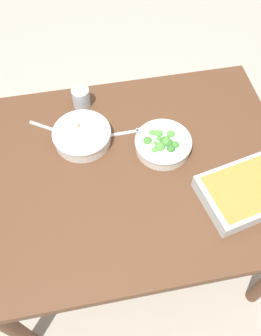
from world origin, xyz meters
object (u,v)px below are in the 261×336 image
object	(u,v)px
broccoli_bowl	(163,144)
fork_on_table	(129,132)
stew_bowl	(82,135)
spoon_by_stew	(55,130)
drink_cup	(81,98)
baking_dish	(246,191)

from	to	relation	value
broccoli_bowl	fork_on_table	xyz separation A→B (m)	(-0.11, 0.10, -0.03)
stew_bowl	spoon_by_stew	distance (m)	0.13
broccoli_bowl	drink_cup	distance (m)	0.39
drink_cup	fork_on_table	world-z (taller)	drink_cup
broccoli_bowl	fork_on_table	world-z (taller)	broccoli_bowl
fork_on_table	baking_dish	bearing A→B (deg)	-45.84
baking_dish	fork_on_table	xyz separation A→B (m)	(-0.34, 0.35, -0.03)
broccoli_bowl	baking_dish	distance (m)	0.34
drink_cup	baking_dish	bearing A→B (deg)	-46.54
broccoli_bowl	baking_dish	size ratio (longest dim) A/B	0.64
drink_cup	fork_on_table	size ratio (longest dim) A/B	0.48
baking_dish	broccoli_bowl	bearing A→B (deg)	132.33
spoon_by_stew	fork_on_table	distance (m)	0.29
stew_bowl	broccoli_bowl	world-z (taller)	broccoli_bowl
spoon_by_stew	fork_on_table	size ratio (longest dim) A/B	0.89
stew_bowl	fork_on_table	distance (m)	0.19
baking_dish	spoon_by_stew	size ratio (longest dim) A/B	2.16
broccoli_bowl	spoon_by_stew	size ratio (longest dim) A/B	1.37
stew_bowl	baking_dish	world-z (taller)	baking_dish
baking_dish	fork_on_table	world-z (taller)	baking_dish
stew_bowl	drink_cup	world-z (taller)	drink_cup
drink_cup	spoon_by_stew	xyz separation A→B (m)	(-0.12, -0.12, -0.03)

